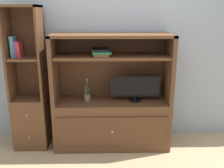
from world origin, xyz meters
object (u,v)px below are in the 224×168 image
potted_plant (87,97)px  magazine_stack (101,52)px  bookshelf_tall (30,103)px  upright_book_row (16,48)px  media_console (112,111)px  tv_monitor (135,88)px

potted_plant → magazine_stack: magazine_stack is taller
potted_plant → bookshelf_tall: (-0.77, 0.01, -0.08)m
potted_plant → upright_book_row: 1.10m
media_console → bookshelf_tall: bearing=179.8°
magazine_stack → bookshelf_tall: size_ratio=0.18×
potted_plant → magazine_stack: size_ratio=0.92×
upright_book_row → media_console: bearing=0.3°
magazine_stack → tv_monitor: bearing=-0.9°
tv_monitor → upright_book_row: upright_book_row is taller
magazine_stack → bookshelf_tall: (-0.97, 0.01, -0.69)m
potted_plant → tv_monitor: bearing=-0.4°
media_console → magazine_stack: bearing=-177.4°
media_console → magazine_stack: 0.83m
tv_monitor → upright_book_row: (-1.52, 0.01, 0.53)m
potted_plant → upright_book_row: size_ratio=1.16×
media_console → tv_monitor: bearing=-2.5°
tv_monitor → bookshelf_tall: size_ratio=0.35×
media_console → bookshelf_tall: (-1.10, 0.00, 0.13)m
magazine_stack → media_console: bearing=2.6°
magazine_stack → upright_book_row: bearing=180.0°
magazine_stack → upright_book_row: size_ratio=1.27×
potted_plant → bookshelf_tall: bookshelf_tall is taller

